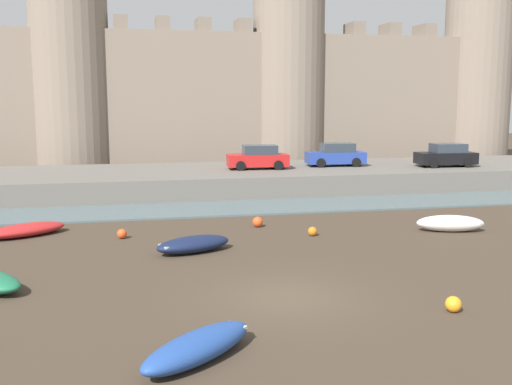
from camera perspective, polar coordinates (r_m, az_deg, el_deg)
ground_plane at (r=18.93m, az=3.03°, el=-9.92°), size 160.00×160.00×0.00m
water_channel at (r=33.49m, az=-3.84°, el=-1.55°), size 80.00×4.50×0.10m
quay_road at (r=40.49m, az=-5.34°, el=1.18°), size 65.64×10.00×1.42m
castle at (r=50.50m, az=-6.89°, el=10.40°), size 60.41×6.76×20.04m
rowboat_near_channel_left at (r=14.57m, az=-5.53°, el=-14.35°), size 3.35×3.08×0.68m
rowboat_foreground_centre at (r=24.25m, az=-5.99°, el=-4.89°), size 3.40×2.25×0.66m
rowboat_near_channel_right at (r=28.88m, az=-21.12°, el=-3.31°), size 3.84×3.03×0.56m
rowboat_midflat_right at (r=29.30m, az=18.02°, el=-2.78°), size 3.27×1.82×0.77m
mooring_buoy_near_channel at (r=28.84m, az=0.16°, el=-2.82°), size 0.51×0.51×0.51m
mooring_buoy_off_centre at (r=27.14m, az=-12.64°, el=-3.85°), size 0.44×0.44×0.44m
mooring_buoy_near_shore at (r=27.13m, az=5.41°, el=-3.70°), size 0.41×0.41×0.41m
mooring_buoy_mid_mud at (r=18.48m, az=18.28°, el=-10.07°), size 0.47×0.47×0.47m
car_quay_centre_east at (r=42.81m, az=7.62°, el=3.56°), size 4.19×2.06×1.62m
car_quay_east at (r=40.59m, az=0.22°, el=3.35°), size 4.19×2.06×1.62m
car_quay_centre_west at (r=44.14m, az=17.67°, el=3.38°), size 4.19×2.06×1.62m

